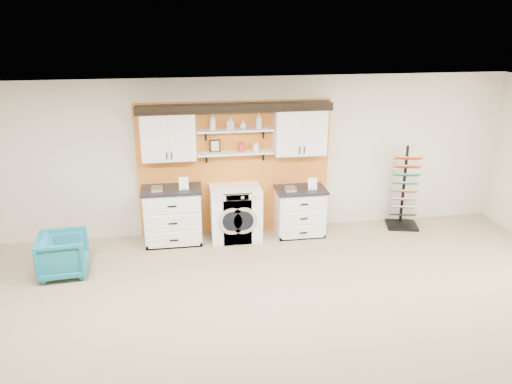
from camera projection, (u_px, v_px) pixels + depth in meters
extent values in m
plane|color=gray|center=(278.00, 373.00, 5.59)|extent=(10.00, 10.00, 0.00)
plane|color=white|center=(282.00, 127.00, 4.65)|extent=(10.00, 10.00, 0.00)
plane|color=beige|center=(234.00, 157.00, 8.84)|extent=(10.00, 0.00, 10.00)
cube|color=#C76C22|center=(235.00, 168.00, 8.87)|extent=(3.40, 0.07, 2.40)
cube|color=white|center=(168.00, 135.00, 8.32)|extent=(0.90, 0.34, 0.84)
cube|color=white|center=(155.00, 138.00, 8.13)|extent=(0.42, 0.01, 0.78)
cube|color=white|center=(182.00, 137.00, 8.19)|extent=(0.42, 0.01, 0.78)
cube|color=white|center=(300.00, 131.00, 8.66)|extent=(0.90, 0.34, 0.84)
cube|color=white|center=(290.00, 133.00, 8.46)|extent=(0.42, 0.01, 0.78)
cube|color=white|center=(315.00, 132.00, 8.53)|extent=(0.42, 0.01, 0.78)
cube|color=white|center=(236.00, 153.00, 8.61)|extent=(1.32, 0.28, 0.03)
cube|color=white|center=(235.00, 130.00, 8.47)|extent=(1.32, 0.28, 0.03)
cube|color=black|center=(235.00, 106.00, 8.36)|extent=(3.30, 0.40, 0.10)
cube|color=black|center=(236.00, 112.00, 8.20)|extent=(3.30, 0.04, 0.04)
cube|color=black|center=(215.00, 146.00, 8.56)|extent=(0.18, 0.02, 0.22)
cube|color=beige|center=(215.00, 146.00, 8.55)|extent=(0.14, 0.01, 0.18)
cylinder|color=red|center=(241.00, 147.00, 8.59)|extent=(0.11, 0.11, 0.16)
cylinder|color=silver|center=(256.00, 147.00, 8.63)|extent=(0.10, 0.10, 0.14)
cube|color=white|center=(173.00, 216.00, 8.65)|extent=(0.96, 0.60, 0.96)
cube|color=black|center=(174.00, 246.00, 8.55)|extent=(0.96, 0.06, 0.07)
cube|color=black|center=(171.00, 189.00, 8.49)|extent=(1.02, 0.66, 0.04)
cube|color=white|center=(172.00, 206.00, 8.27)|extent=(0.87, 0.02, 0.27)
cube|color=white|center=(173.00, 223.00, 8.37)|extent=(0.87, 0.02, 0.27)
cube|color=white|center=(174.00, 240.00, 8.48)|extent=(0.87, 0.02, 0.27)
cube|color=white|center=(300.00, 212.00, 9.01)|extent=(0.84, 0.60, 0.84)
cube|color=black|center=(303.00, 238.00, 8.89)|extent=(0.84, 0.06, 0.06)
cube|color=black|center=(300.00, 189.00, 8.86)|extent=(0.89, 0.66, 0.04)
cube|color=white|center=(304.00, 204.00, 8.64)|extent=(0.76, 0.02, 0.23)
cube|color=white|center=(304.00, 218.00, 8.73)|extent=(0.76, 0.02, 0.23)
cube|color=white|center=(303.00, 232.00, 8.82)|extent=(0.76, 0.02, 0.23)
cube|color=white|center=(230.00, 213.00, 8.80)|extent=(0.69, 0.66, 0.96)
cube|color=silver|center=(232.00, 198.00, 8.35)|extent=(0.58, 0.02, 0.10)
cylinder|color=silver|center=(232.00, 221.00, 8.50)|extent=(0.48, 0.05, 0.48)
cylinder|color=black|center=(232.00, 222.00, 8.47)|extent=(0.34, 0.03, 0.34)
cube|color=white|center=(241.00, 212.00, 8.83)|extent=(0.69, 0.66, 0.96)
cube|color=silver|center=(243.00, 197.00, 8.38)|extent=(0.59, 0.02, 0.10)
cylinder|color=silver|center=(243.00, 220.00, 8.52)|extent=(0.48, 0.05, 0.48)
cylinder|color=black|center=(244.00, 221.00, 8.50)|extent=(0.34, 0.03, 0.34)
cube|color=black|center=(401.00, 225.00, 9.42)|extent=(0.65, 0.59, 0.06)
cube|color=black|center=(404.00, 184.00, 9.32)|extent=(0.06, 0.06, 1.48)
cube|color=black|center=(402.00, 215.00, 9.37)|extent=(0.51, 0.37, 0.14)
cube|color=silver|center=(403.00, 207.00, 9.32)|extent=(0.51, 0.37, 0.14)
cube|color=pink|center=(404.00, 199.00, 9.26)|extent=(0.51, 0.37, 0.14)
cube|color=olive|center=(405.00, 191.00, 9.21)|extent=(0.51, 0.37, 0.14)
cube|color=teal|center=(406.00, 183.00, 9.16)|extent=(0.51, 0.37, 0.14)
cube|color=#289357|center=(407.00, 175.00, 9.10)|extent=(0.51, 0.37, 0.14)
cube|color=#FF611A|center=(408.00, 167.00, 9.05)|extent=(0.51, 0.37, 0.14)
cube|color=#D95519|center=(408.00, 158.00, 9.00)|extent=(0.51, 0.37, 0.14)
imported|color=#14657D|center=(64.00, 255.00, 7.62)|extent=(0.77, 0.75, 0.65)
imported|color=silver|center=(213.00, 122.00, 8.36)|extent=(0.15, 0.15, 0.28)
imported|color=silver|center=(230.00, 123.00, 8.42)|extent=(0.13, 0.13, 0.22)
imported|color=silver|center=(243.00, 125.00, 8.46)|extent=(0.14, 0.14, 0.14)
imported|color=silver|center=(259.00, 120.00, 8.48)|extent=(0.15, 0.15, 0.28)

